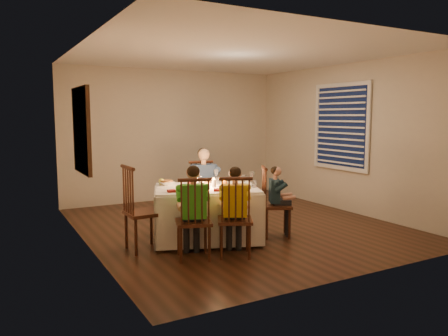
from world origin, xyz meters
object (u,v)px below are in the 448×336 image
chair_near_left (194,258)px  serving_bowl (167,183)px  chair_adult (204,225)px  adult (204,225)px  dining_table (207,202)px  child_green (194,258)px  chair_end (276,236)px  child_teal (276,236)px  child_yellow (235,255)px  chair_extra (144,250)px  chair_near_right (235,255)px

chair_near_left → serving_bowl: (0.08, 1.06, 0.76)m
chair_adult → adult: adult is taller
dining_table → chair_near_left: bearing=-107.4°
chair_adult → chair_near_left: same height
chair_adult → child_green: size_ratio=0.89×
chair_end → child_teal: (0.00, 0.00, 0.00)m
chair_near_left → child_green: (0.00, 0.00, 0.00)m
child_yellow → serving_bowl: bearing=-44.3°
adult → child_teal: bearing=-48.5°
dining_table → child_green: 0.95m
adult → child_green: (-0.81, -1.35, 0.00)m
chair_near_left → chair_extra: size_ratio=0.91×
child_yellow → serving_bowl: serving_bowl is taller
chair_near_right → serving_bowl: bearing=-44.3°
dining_table → child_yellow: dining_table is taller
chair_near_right → chair_near_left: bearing=9.9°
chair_end → chair_extra: bearing=107.4°
chair_extra → serving_bowl: size_ratio=5.12×
chair_near_left → child_teal: (1.43, 0.31, 0.00)m
adult → child_yellow: size_ratio=1.10×
chair_adult → chair_near_right: bearing=-91.4°
chair_adult → chair_extra: 1.44m
dining_table → child_green: (-0.49, -0.63, -0.52)m
chair_adult → chair_end: (0.62, -1.04, 0.00)m
chair_extra → serving_bowl: 1.01m
child_yellow → child_teal: size_ratio=1.10×
dining_table → serving_bowl: serving_bowl is taller
chair_near_right → child_yellow: bearing=-0.0°
dining_table → chair_extra: bearing=-157.7°
chair_adult → chair_near_left: (-0.81, -1.35, 0.00)m
child_yellow → chair_adult: bearing=-74.9°
dining_table → chair_adult: dining_table is taller
child_green → child_yellow: 0.50m
chair_extra → child_teal: 1.86m
serving_bowl → child_green: bearing=-94.3°
child_teal → child_yellow: bearing=142.4°
adult → child_teal: (0.62, -1.04, 0.00)m
chair_near_left → chair_extra: chair_extra is taller
chair_adult → adult: (0.00, 0.00, 0.00)m
child_yellow → serving_bowl: 1.48m
dining_table → adult: bearing=86.9°
chair_near_right → adult: (0.33, 1.50, 0.00)m
child_green → serving_bowl: size_ratio=5.28×
child_teal → chair_end: bearing=0.0°
dining_table → adult: (0.32, 0.73, -0.52)m
chair_near_right → chair_extra: size_ratio=0.91×
chair_adult → child_yellow: child_yellow is taller
dining_table → chair_near_left: size_ratio=1.68×
chair_near_right → chair_extra: (-0.90, 0.75, 0.00)m
chair_end → child_yellow: (-0.95, -0.46, 0.00)m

